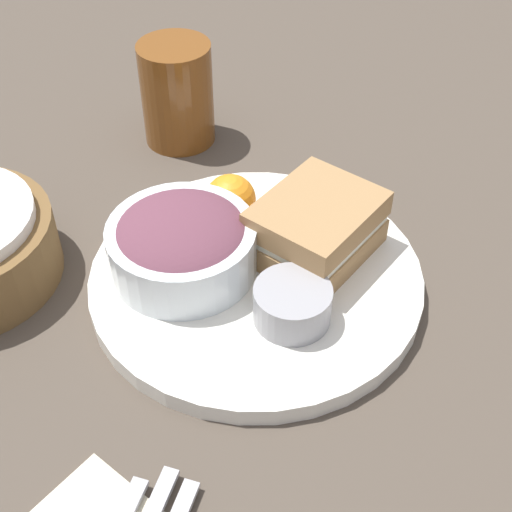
% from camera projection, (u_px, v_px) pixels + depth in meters
% --- Properties ---
extents(ground_plane, '(4.00, 4.00, 0.00)m').
position_uv_depth(ground_plane, '(256.00, 286.00, 0.67)').
color(ground_plane, '#4C4238').
extents(plate, '(0.31, 0.31, 0.02)m').
position_uv_depth(plate, '(256.00, 279.00, 0.66)').
color(plate, white).
rests_on(plate, ground_plane).
extents(sandwich, '(0.11, 0.09, 0.06)m').
position_uv_depth(sandwich, '(316.00, 228.00, 0.66)').
color(sandwich, '#A37A4C').
rests_on(sandwich, plate).
extents(salad_bowl, '(0.13, 0.13, 0.06)m').
position_uv_depth(salad_bowl, '(182.00, 243.00, 0.64)').
color(salad_bowl, white).
rests_on(salad_bowl, plate).
extents(dressing_cup, '(0.07, 0.07, 0.03)m').
position_uv_depth(dressing_cup, '(292.00, 304.00, 0.60)').
color(dressing_cup, '#99999E').
rests_on(dressing_cup, plate).
extents(orange_wedge, '(0.05, 0.05, 0.05)m').
position_uv_depth(orange_wedge, '(230.00, 200.00, 0.69)').
color(orange_wedge, orange).
rests_on(orange_wedge, plate).
extents(drink_glass, '(0.08, 0.08, 0.12)m').
position_uv_depth(drink_glass, '(177.00, 94.00, 0.81)').
color(drink_glass, brown).
rests_on(drink_glass, ground_plane).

